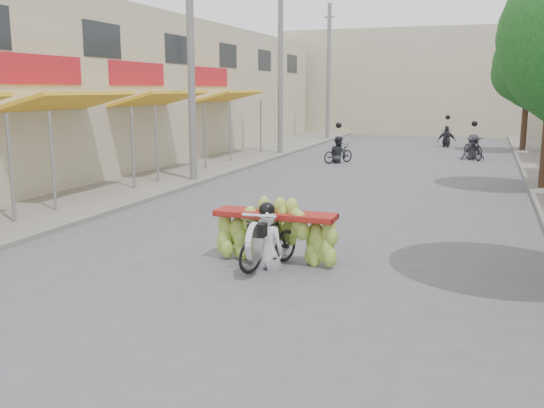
{
  "coord_description": "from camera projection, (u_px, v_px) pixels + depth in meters",
  "views": [
    {
      "loc": [
        3.65,
        -5.91,
        3.08
      ],
      "look_at": [
        0.21,
        3.88,
        1.1
      ],
      "focal_mm": 40.0,
      "sensor_mm": 36.0,
      "label": 1
    }
  ],
  "objects": [
    {
      "name": "ground",
      "position": [
        148.0,
        350.0,
        7.25
      ],
      "size": [
        120.0,
        120.0,
        0.0
      ],
      "primitive_type": "plane",
      "color": "#56565B",
      "rests_on": "ground"
    },
    {
      "name": "sidewalk_left",
      "position": [
        192.0,
        168.0,
        23.41
      ],
      "size": [
        4.0,
        60.0,
        0.12
      ],
      "primitive_type": "cube",
      "color": "gray",
      "rests_on": "ground"
    },
    {
      "name": "shophouse_row_left",
      "position": [
        63.0,
        91.0,
        23.54
      ],
      "size": [
        9.77,
        40.0,
        6.0
      ],
      "color": "#C0B598",
      "rests_on": "ground"
    },
    {
      "name": "far_building",
      "position": [
        433.0,
        82.0,
        41.8
      ],
      "size": [
        20.0,
        6.0,
        7.0
      ],
      "primitive_type": "cube",
      "color": "#C0B598",
      "rests_on": "ground"
    },
    {
      "name": "utility_pole_mid",
      "position": [
        191.0,
        59.0,
        19.37
      ],
      "size": [
        0.6,
        0.24,
        8.0
      ],
      "color": "slate",
      "rests_on": "ground"
    },
    {
      "name": "utility_pole_far",
      "position": [
        280.0,
        68.0,
        27.71
      ],
      "size": [
        0.6,
        0.24,
        8.0
      ],
      "color": "slate",
      "rests_on": "ground"
    },
    {
      "name": "utility_pole_back",
      "position": [
        329.0,
        72.0,
        36.05
      ],
      "size": [
        0.6,
        0.24,
        8.0
      ],
      "color": "slate",
      "rests_on": "ground"
    },
    {
      "name": "street_tree_far",
      "position": [
        528.0,
        74.0,
        28.87
      ],
      "size": [
        3.4,
        3.4,
        5.25
      ],
      "color": "#3A2719",
      "rests_on": "ground"
    },
    {
      "name": "banana_motorbike",
      "position": [
        271.0,
        229.0,
        10.61
      ],
      "size": [
        2.2,
        1.79,
        1.96
      ],
      "color": "black",
      "rests_on": "ground"
    },
    {
      "name": "bg_motorbike_a",
      "position": [
        338.0,
        144.0,
        25.39
      ],
      "size": [
        1.26,
        1.5,
        1.95
      ],
      "color": "black",
      "rests_on": "ground"
    },
    {
      "name": "bg_motorbike_b",
      "position": [
        473.0,
        141.0,
        26.49
      ],
      "size": [
        1.27,
        1.84,
        1.95
      ],
      "color": "black",
      "rests_on": "ground"
    },
    {
      "name": "bg_motorbike_c",
      "position": [
        447.0,
        132.0,
        32.45
      ],
      "size": [
        1.03,
        1.62,
        1.95
      ],
      "color": "black",
      "rests_on": "ground"
    }
  ]
}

